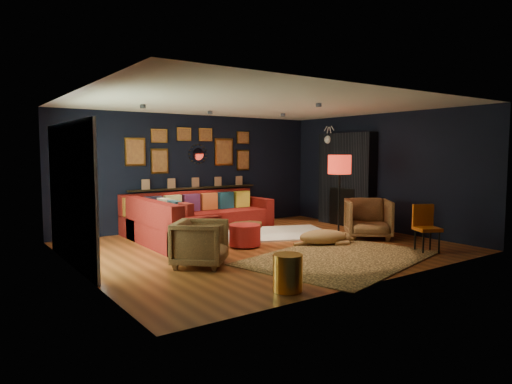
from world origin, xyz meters
TOP-DOWN VIEW (x-y plane):
  - floor at (0.00, 0.00)m, footprint 6.50×6.50m
  - room_walls at (0.00, 0.00)m, footprint 6.50×6.50m
  - sectional at (-0.61, 1.81)m, footprint 3.41×2.69m
  - ledge at (0.00, 2.68)m, footprint 3.20×0.12m
  - gallery_wall at (-0.01, 2.72)m, footprint 3.15×0.04m
  - sunburst_mirror at (0.10, 2.72)m, footprint 0.47×0.16m
  - fireplace at (3.09, 0.90)m, footprint 0.31×1.60m
  - deer_head at (3.14, 1.40)m, footprint 0.50×0.28m
  - sliding_door at (-3.22, 0.60)m, footprint 0.06×2.80m
  - ceiling_spots at (-0.00, 0.80)m, footprint 3.30×2.50m
  - shag_rug at (0.97, 0.94)m, footprint 2.75×2.39m
  - leopard_rug at (0.48, -1.47)m, footprint 3.56×2.92m
  - coffee_table at (-0.14, 0.36)m, footprint 0.86×0.72m
  - pouf at (-0.28, 0.20)m, footprint 0.58×0.58m
  - armchair_left at (-1.63, -0.60)m, footprint 1.03×1.04m
  - armchair_right at (2.24, -0.53)m, footprint 1.17×1.16m
  - gold_stool at (-1.33, -2.35)m, footprint 0.37×0.37m
  - orange_chair at (2.12, -1.94)m, footprint 0.52×0.52m
  - floor_lamp at (1.79, -0.16)m, footprint 0.47×0.47m
  - dog at (1.00, -0.53)m, footprint 1.38×1.07m

SIDE VIEW (x-z plane):
  - floor at x=0.00m, z-range 0.00..0.00m
  - leopard_rug at x=0.48m, z-range 0.00..0.02m
  - shag_rug at x=0.97m, z-range 0.00..0.03m
  - dog at x=1.00m, z-range 0.02..0.41m
  - pouf at x=-0.28m, z-range 0.03..0.41m
  - gold_stool at x=-1.33m, z-range 0.00..0.47m
  - sectional at x=-0.61m, z-range -0.11..0.75m
  - coffee_table at x=-0.14m, z-range 0.14..0.52m
  - armchair_left at x=-1.63m, z-range 0.00..0.78m
  - armchair_right at x=2.24m, z-range 0.00..0.88m
  - orange_chair at x=2.12m, z-range 0.07..0.90m
  - ledge at x=0.00m, z-range 0.90..0.94m
  - fireplace at x=3.09m, z-range -0.08..2.12m
  - sliding_door at x=-3.22m, z-range 0.00..2.20m
  - floor_lamp at x=1.79m, z-range 0.58..2.27m
  - room_walls at x=0.00m, z-range -1.66..4.84m
  - sunburst_mirror at x=0.10m, z-range 1.46..1.93m
  - gallery_wall at x=-0.01m, z-range 1.30..2.32m
  - deer_head at x=3.14m, z-range 1.83..2.28m
  - ceiling_spots at x=0.00m, z-range 2.53..2.59m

